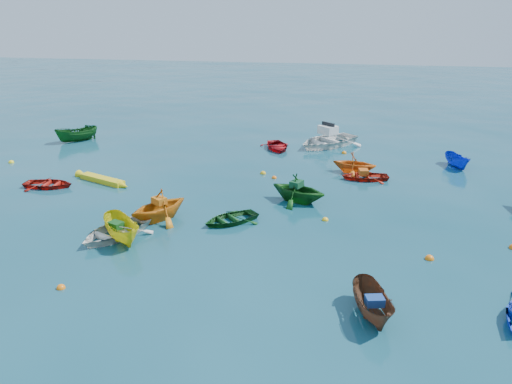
# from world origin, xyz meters

# --- Properties ---
(ground) EXTENTS (160.00, 160.00, 0.00)m
(ground) POSITION_xyz_m (0.00, 0.00, 0.00)
(ground) COLOR #0A3C4C
(ground) RESTS_ON ground
(dinghy_white_near) EXTENTS (3.58, 4.11, 0.71)m
(dinghy_white_near) POSITION_xyz_m (-5.12, -0.79, 0.00)
(dinghy_white_near) COLOR silver
(dinghy_white_near) RESTS_ON ground
(sampan_brown_mid) EXTENTS (1.71, 2.90, 1.05)m
(sampan_brown_mid) POSITION_xyz_m (5.84, -4.76, 0.00)
(sampan_brown_mid) COLOR #55321E
(sampan_brown_mid) RESTS_ON ground
(dinghy_orange_w) EXTENTS (3.78, 3.91, 1.58)m
(dinghy_orange_w) POSITION_xyz_m (-3.93, 1.40, 0.00)
(dinghy_orange_w) COLOR orange
(dinghy_orange_w) RESTS_ON ground
(sampan_yellow_mid) EXTENTS (2.88, 2.98, 1.17)m
(sampan_yellow_mid) POSITION_xyz_m (-4.59, -1.11, 0.00)
(sampan_yellow_mid) COLOR #D2C512
(sampan_yellow_mid) RESTS_ON ground
(dinghy_green_e) EXTENTS (3.29, 3.28, 0.56)m
(dinghy_green_e) POSITION_xyz_m (-0.55, 1.76, 0.00)
(dinghy_green_e) COLOR #0F4315
(dinghy_green_e) RESTS_ON ground
(dinghy_red_nw) EXTENTS (2.92, 2.22, 0.57)m
(dinghy_red_nw) POSITION_xyz_m (-11.82, 4.54, 0.00)
(dinghy_red_nw) COLOR #A4160D
(dinghy_red_nw) RESTS_ON ground
(dinghy_green_n) EXTENTS (3.73, 3.50, 1.57)m
(dinghy_green_n) POSITION_xyz_m (2.20, 5.09, 0.00)
(dinghy_green_n) COLOR #114C14
(dinghy_green_n) RESTS_ON ground
(dinghy_red_ne) EXTENTS (3.02, 2.40, 0.56)m
(dinghy_red_ne) POSITION_xyz_m (5.60, 9.56, 0.00)
(dinghy_red_ne) COLOR #A21B0D
(dinghy_red_ne) RESTS_ON ground
(sampan_blue_far) EXTENTS (1.69, 2.64, 0.96)m
(sampan_blue_far) POSITION_xyz_m (11.31, 13.27, 0.00)
(sampan_blue_far) COLOR #0F2BBF
(sampan_blue_far) RESTS_ON ground
(dinghy_red_far) EXTENTS (3.14, 3.63, 0.63)m
(dinghy_red_far) POSITION_xyz_m (-0.59, 15.32, 0.00)
(dinghy_red_far) COLOR #A10D12
(dinghy_red_far) RESTS_ON ground
(dinghy_orange_far) EXTENTS (3.01, 2.72, 1.38)m
(dinghy_orange_far) POSITION_xyz_m (4.94, 10.75, 0.00)
(dinghy_orange_far) COLOR orange
(dinghy_orange_far) RESTS_ON ground
(sampan_green_far) EXTENTS (3.03, 3.22, 1.24)m
(sampan_green_far) POSITION_xyz_m (-15.85, 14.49, 0.00)
(sampan_green_far) COLOR #125118
(sampan_green_far) RESTS_ON ground
(kayak_yellow) EXTENTS (3.84, 1.97, 0.39)m
(kayak_yellow) POSITION_xyz_m (-9.29, 5.95, 0.00)
(kayak_yellow) COLOR yellow
(kayak_yellow) RESTS_ON ground
(motorboat_white) EXTENTS (6.04, 6.22, 1.65)m
(motorboat_white) POSITION_xyz_m (2.88, 17.00, 0.00)
(motorboat_white) COLOR silver
(motorboat_white) RESTS_ON ground
(tarp_green_a) EXTENTS (0.74, 0.66, 0.30)m
(tarp_green_a) POSITION_xyz_m (-5.08, -0.70, 0.50)
(tarp_green_a) COLOR #12491A
(tarp_green_a) RESTS_ON dinghy_white_near
(tarp_blue_a) EXTENTS (0.66, 0.56, 0.27)m
(tarp_blue_a) POSITION_xyz_m (5.88, -4.90, 0.66)
(tarp_blue_a) COLOR navy
(tarp_blue_a) RESTS_ON sampan_brown_mid
(tarp_orange_a) EXTENTS (0.79, 0.74, 0.31)m
(tarp_orange_a) POSITION_xyz_m (-3.91, 1.44, 0.94)
(tarp_orange_a) COLOR #CD6A15
(tarp_orange_a) RESTS_ON dinghy_orange_w
(tarp_green_b) EXTENTS (0.72, 0.82, 0.33)m
(tarp_green_b) POSITION_xyz_m (2.10, 5.13, 0.95)
(tarp_green_b) COLOR #124827
(tarp_green_b) RESTS_ON dinghy_green_n
(tarp_orange_b) EXTENTS (0.63, 0.76, 0.33)m
(tarp_orange_b) POSITION_xyz_m (5.50, 9.54, 0.45)
(tarp_orange_b) COLOR #C35214
(tarp_orange_b) RESTS_ON dinghy_red_ne
(buoy_or_a) EXTENTS (0.31, 0.31, 0.31)m
(buoy_or_a) POSITION_xyz_m (-4.98, -5.24, 0.00)
(buoy_or_a) COLOR orange
(buoy_or_a) RESTS_ON ground
(buoy_ye_a) EXTENTS (0.31, 0.31, 0.31)m
(buoy_ye_a) POSITION_xyz_m (3.78, 2.88, 0.00)
(buoy_ye_a) COLOR yellow
(buoy_ye_a) RESTS_ON ground
(buoy_or_b) EXTENTS (0.36, 0.36, 0.36)m
(buoy_or_b) POSITION_xyz_m (8.14, -0.24, 0.00)
(buoy_or_b) COLOR orange
(buoy_or_b) RESTS_ON ground
(buoy_ye_b) EXTENTS (0.36, 0.36, 0.36)m
(buoy_ye_b) POSITION_xyz_m (-17.05, 8.37, 0.00)
(buoy_ye_b) COLOR yellow
(buoy_ye_b) RESTS_ON ground
(buoy_or_c) EXTENTS (0.30, 0.30, 0.30)m
(buoy_or_c) POSITION_xyz_m (0.34, 8.67, 0.00)
(buoy_or_c) COLOR orange
(buoy_or_c) RESTS_ON ground
(buoy_ye_c) EXTENTS (0.36, 0.36, 0.36)m
(buoy_ye_c) POSITION_xyz_m (-0.47, 9.39, 0.00)
(buoy_ye_c) COLOR gold
(buoy_ye_c) RESTS_ON ground
(buoy_ye_d) EXTENTS (0.35, 0.35, 0.35)m
(buoy_ye_d) POSITION_xyz_m (-8.60, 6.24, 0.00)
(buoy_ye_d) COLOR yellow
(buoy_ye_d) RESTS_ON ground
(buoy_or_e) EXTENTS (0.34, 0.34, 0.34)m
(buoy_or_e) POSITION_xyz_m (4.18, 15.12, 0.00)
(buoy_or_e) COLOR orange
(buoy_or_e) RESTS_ON ground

